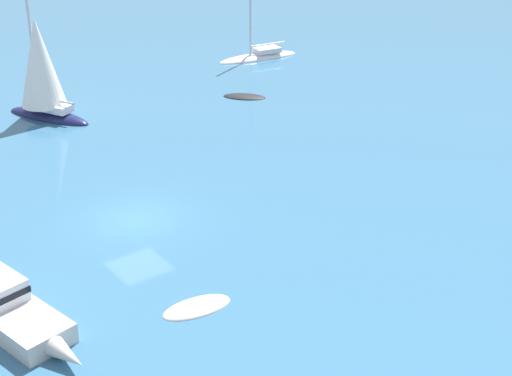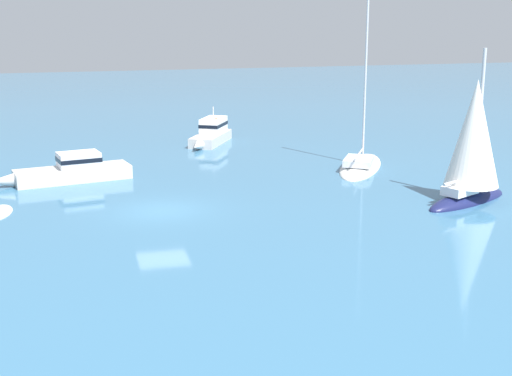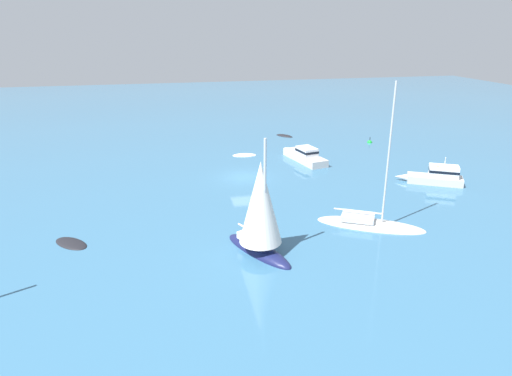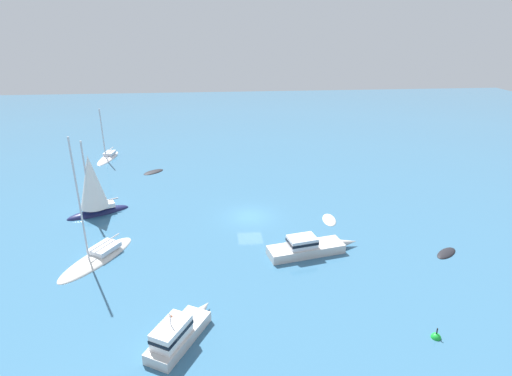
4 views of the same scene
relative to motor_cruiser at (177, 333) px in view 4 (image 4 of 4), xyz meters
The scene contains 10 objects.
ground_plane 18.15m from the motor_cruiser, 18.82° to the right, with size 160.00×160.00×0.00m, color teal.
motor_cruiser is the anchor object (origin of this frame).
powerboat 13.91m from the motor_cruiser, 46.42° to the right, with size 3.23×8.12×1.62m.
tender 32.02m from the motor_cruiser, ahead, with size 2.96×3.04×0.34m.
ketch 21.67m from the motor_cruiser, 26.52° to the left, with size 4.08×6.15×8.25m.
yacht 12.75m from the motor_cruiser, 35.20° to the left, with size 7.98×5.98×10.93m.
yacht_1 40.22m from the motor_cruiser, 18.53° to the left, with size 6.89×2.70×7.61m.
dinghy 20.65m from the motor_cruiser, 41.06° to the right, with size 2.85×1.60×0.41m.
tender_1 23.34m from the motor_cruiser, 68.92° to the right, with size 2.39×2.69×0.41m.
channel_buoy 15.92m from the motor_cruiser, 94.08° to the right, with size 0.61×0.61×1.02m.
Camera 4 is at (-37.49, 3.07, 18.20)m, focal length 29.13 mm.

